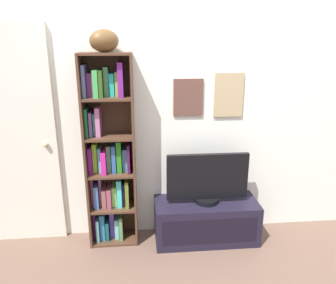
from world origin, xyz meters
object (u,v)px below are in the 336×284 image
(bookshelf, at_px, (109,157))
(television, at_px, (207,179))
(football, at_px, (104,41))
(door, at_px, (13,140))
(tv_stand, at_px, (206,220))

(bookshelf, bearing_deg, television, -6.35)
(football, height_order, door, door)
(bookshelf, distance_m, tv_stand, 1.09)
(television, bearing_deg, football, 175.46)
(football, distance_m, television, 1.48)
(door, bearing_deg, football, -7.36)
(bookshelf, distance_m, football, 1.00)
(tv_stand, bearing_deg, football, 175.39)
(door, bearing_deg, tv_stand, -5.98)
(bookshelf, xyz_separation_m, football, (0.02, -0.03, 1.00))
(bookshelf, bearing_deg, tv_stand, -6.42)
(bookshelf, height_order, door, door)
(tv_stand, xyz_separation_m, television, (0.00, 0.00, 0.43))
(television, bearing_deg, door, 174.06)
(bookshelf, relative_size, television, 2.33)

